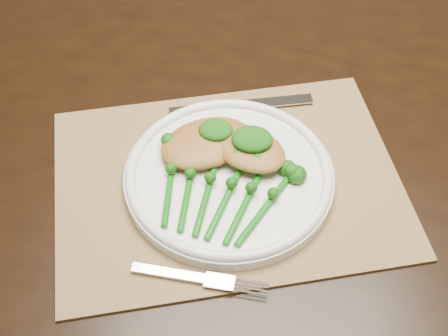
# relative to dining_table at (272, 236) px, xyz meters

# --- Properties ---
(floor) EXTENTS (4.00, 4.00, 0.00)m
(floor) POSITION_rel_dining_table_xyz_m (0.05, 0.03, -0.38)
(floor) COLOR #52311C
(floor) RESTS_ON ground
(dining_table) EXTENTS (1.65, 0.99, 0.75)m
(dining_table) POSITION_rel_dining_table_xyz_m (0.00, 0.00, 0.00)
(dining_table) COLOR black
(dining_table) RESTS_ON ground
(placemat) EXTENTS (0.55, 0.46, 0.00)m
(placemat) POSITION_rel_dining_table_xyz_m (-0.08, -0.17, 0.37)
(placemat) COLOR olive
(placemat) RESTS_ON dining_table
(dinner_plate) EXTENTS (0.29, 0.29, 0.03)m
(dinner_plate) POSITION_rel_dining_table_xyz_m (-0.08, -0.17, 0.39)
(dinner_plate) COLOR white
(dinner_plate) RESTS_ON placemat
(knife) EXTENTS (0.22, 0.07, 0.01)m
(knife) POSITION_rel_dining_table_xyz_m (-0.09, -0.02, 0.38)
(knife) COLOR silver
(knife) RESTS_ON placemat
(fork) EXTENTS (0.17, 0.03, 0.01)m
(fork) POSITION_rel_dining_table_xyz_m (-0.09, -0.33, 0.38)
(fork) COLOR silver
(fork) RESTS_ON placemat
(chicken_fillet_left) EXTENTS (0.16, 0.15, 0.03)m
(chicken_fillet_left) POSITION_rel_dining_table_xyz_m (-0.11, -0.13, 0.41)
(chicken_fillet_left) COLOR #9A662C
(chicken_fillet_left) RESTS_ON dinner_plate
(chicken_fillet_right) EXTENTS (0.14, 0.13, 0.02)m
(chicken_fillet_right) POSITION_rel_dining_table_xyz_m (-0.05, -0.13, 0.41)
(chicken_fillet_right) COLOR #9A662C
(chicken_fillet_right) RESTS_ON dinner_plate
(pesto_dollop_left) EXTENTS (0.05, 0.04, 0.02)m
(pesto_dollop_left) POSITION_rel_dining_table_xyz_m (-0.10, -0.11, 0.42)
(pesto_dollop_left) COLOR #0D4009
(pesto_dollop_left) RESTS_ON chicken_fillet_left
(pesto_dollop_right) EXTENTS (0.06, 0.05, 0.02)m
(pesto_dollop_right) POSITION_rel_dining_table_xyz_m (-0.05, -0.13, 0.43)
(pesto_dollop_right) COLOR #0D4009
(pesto_dollop_right) RESTS_ON chicken_fillet_right
(broccolini_bundle) EXTENTS (0.19, 0.20, 0.04)m
(broccolini_bundle) POSITION_rel_dining_table_xyz_m (-0.09, -0.21, 0.40)
(broccolini_bundle) COLOR #0C5D0D
(broccolini_bundle) RESTS_ON dinner_plate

